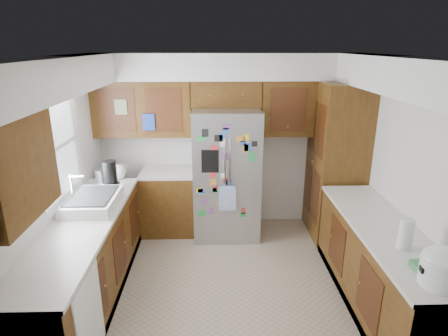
{
  "coord_description": "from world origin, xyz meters",
  "views": [
    {
      "loc": [
        -0.17,
        -3.69,
        2.61
      ],
      "look_at": [
        -0.06,
        0.35,
        1.27
      ],
      "focal_mm": 30.0,
      "sensor_mm": 36.0,
      "label": 1
    }
  ],
  "objects_px": {
    "pantry": "(336,162)",
    "rice_cooker": "(444,267)",
    "fridge": "(226,174)",
    "paper_towel": "(406,234)"
  },
  "relations": [
    {
      "from": "paper_towel",
      "to": "rice_cooker",
      "type": "bearing_deg",
      "value": -87.33
    },
    {
      "from": "rice_cooker",
      "to": "paper_towel",
      "type": "distance_m",
      "value": 0.52
    },
    {
      "from": "pantry",
      "to": "fridge",
      "type": "xyz_separation_m",
      "value": [
        -1.5,
        0.05,
        -0.17
      ]
    },
    {
      "from": "pantry",
      "to": "fridge",
      "type": "relative_size",
      "value": 1.19
    },
    {
      "from": "pantry",
      "to": "rice_cooker",
      "type": "height_order",
      "value": "pantry"
    },
    {
      "from": "fridge",
      "to": "rice_cooker",
      "type": "height_order",
      "value": "fridge"
    },
    {
      "from": "fridge",
      "to": "paper_towel",
      "type": "distance_m",
      "value": 2.54
    },
    {
      "from": "pantry",
      "to": "fridge",
      "type": "bearing_deg",
      "value": 177.94
    },
    {
      "from": "fridge",
      "to": "pantry",
      "type": "bearing_deg",
      "value": -2.06
    },
    {
      "from": "pantry",
      "to": "fridge",
      "type": "height_order",
      "value": "pantry"
    }
  ]
}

